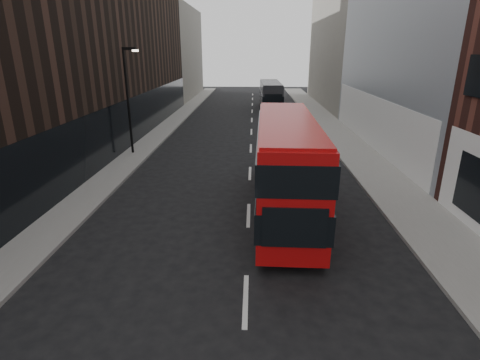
# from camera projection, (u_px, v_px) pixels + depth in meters

# --- Properties ---
(ground) EXTENTS (140.00, 140.00, 0.00)m
(ground) POSITION_uv_depth(u_px,v_px,m) (244.00, 352.00, 9.13)
(ground) COLOR black
(ground) RESTS_ON ground
(sidewalk_right) EXTENTS (3.00, 80.00, 0.15)m
(sidewalk_right) POSITION_uv_depth(u_px,v_px,m) (338.00, 134.00, 32.44)
(sidewalk_right) COLOR slate
(sidewalk_right) RESTS_ON ground
(sidewalk_left) EXTENTS (2.00, 80.00, 0.15)m
(sidewalk_left) POSITION_uv_depth(u_px,v_px,m) (161.00, 133.00, 32.97)
(sidewalk_left) COLOR slate
(sidewalk_left) RESTS_ON ground
(building_modern_block) EXTENTS (5.03, 22.00, 20.00)m
(building_modern_block) POSITION_uv_depth(u_px,v_px,m) (422.00, 4.00, 25.30)
(building_modern_block) COLOR #ABB2B6
(building_modern_block) RESTS_ON ground
(building_victorian) EXTENTS (6.50, 24.00, 21.00)m
(building_victorian) POSITION_uv_depth(u_px,v_px,m) (343.00, 27.00, 47.09)
(building_victorian) COLOR slate
(building_victorian) RESTS_ON ground
(building_left_mid) EXTENTS (5.00, 24.00, 14.00)m
(building_left_mid) POSITION_uv_depth(u_px,v_px,m) (132.00, 50.00, 35.53)
(building_left_mid) COLOR black
(building_left_mid) RESTS_ON ground
(building_left_far) EXTENTS (5.00, 20.00, 13.00)m
(building_left_far) POSITION_uv_depth(u_px,v_px,m) (177.00, 53.00, 56.46)
(building_left_far) COLOR slate
(building_left_far) RESTS_ON ground
(street_lamp) EXTENTS (1.06, 0.22, 7.00)m
(street_lamp) POSITION_uv_depth(u_px,v_px,m) (128.00, 94.00, 25.02)
(street_lamp) COLOR black
(street_lamp) RESTS_ON sidewalk_left
(red_bus) EXTENTS (2.75, 10.60, 4.25)m
(red_bus) POSITION_uv_depth(u_px,v_px,m) (286.00, 162.00, 16.24)
(red_bus) COLOR #9F090A
(red_bus) RESTS_ON ground
(grey_bus) EXTENTS (2.60, 10.25, 3.30)m
(grey_bus) POSITION_uv_depth(u_px,v_px,m) (270.00, 95.00, 46.10)
(grey_bus) COLOR black
(grey_bus) RESTS_ON ground
(car_a) EXTENTS (2.02, 4.06, 1.33)m
(car_a) POSITION_uv_depth(u_px,v_px,m) (297.00, 159.00, 22.83)
(car_a) COLOR black
(car_a) RESTS_ON ground
(car_b) EXTENTS (1.71, 4.04, 1.30)m
(car_b) POSITION_uv_depth(u_px,v_px,m) (279.00, 138.00, 28.32)
(car_b) COLOR gray
(car_b) RESTS_ON ground
(car_c) EXTENTS (2.57, 5.17, 1.44)m
(car_c) POSITION_uv_depth(u_px,v_px,m) (301.00, 126.00, 32.51)
(car_c) COLOR black
(car_c) RESTS_ON ground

